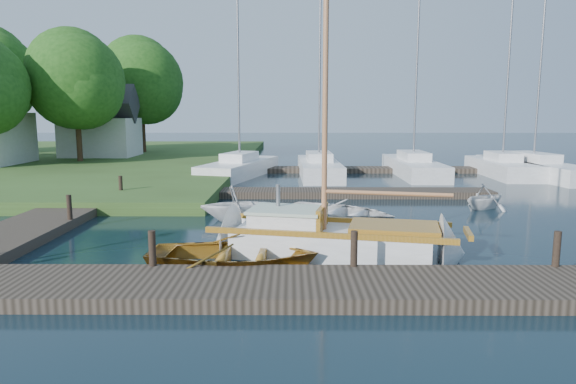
{
  "coord_description": "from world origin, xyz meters",
  "views": [
    {
      "loc": [
        0.1,
        -16.08,
        3.69
      ],
      "look_at": [
        0.0,
        0.0,
        1.2
      ],
      "focal_mm": 32.0,
      "sensor_mm": 36.0,
      "label": 1
    }
  ],
  "objects_px": {
    "dinghy": "(234,250)",
    "marina_boat_3": "(413,165)",
    "tender_c": "(339,210)",
    "marina_boat_4": "(502,166)",
    "tender_d": "(485,195)",
    "tree_7": "(141,81)",
    "mooring_post_4": "(69,207)",
    "sailboat": "(338,242)",
    "tender_b": "(236,201)",
    "mooring_post_2": "(354,249)",
    "marina_boat_5": "(533,167)",
    "mooring_post_5": "(121,185)",
    "tree_3": "(76,80)",
    "marina_boat_1": "(319,166)",
    "mooring_post_1": "(152,248)",
    "mooring_post_3": "(557,249)",
    "marina_boat_0": "(240,167)",
    "house_c": "(101,128)"
  },
  "relations": [
    {
      "from": "mooring_post_3",
      "to": "tender_c",
      "type": "height_order",
      "value": "mooring_post_3"
    },
    {
      "from": "tender_c",
      "to": "tree_7",
      "type": "bearing_deg",
      "value": 62.94
    },
    {
      "from": "tender_b",
      "to": "marina_boat_3",
      "type": "relative_size",
      "value": 0.2
    },
    {
      "from": "tender_b",
      "to": "marina_boat_1",
      "type": "relative_size",
      "value": 0.22
    },
    {
      "from": "mooring_post_1",
      "to": "tender_c",
      "type": "distance_m",
      "value": 7.72
    },
    {
      "from": "mooring_post_4",
      "to": "tender_c",
      "type": "relative_size",
      "value": 0.2
    },
    {
      "from": "marina_boat_0",
      "to": "marina_boat_4",
      "type": "height_order",
      "value": "marina_boat_0"
    },
    {
      "from": "mooring_post_5",
      "to": "tender_d",
      "type": "distance_m",
      "value": 14.7
    },
    {
      "from": "marina_boat_1",
      "to": "mooring_post_1",
      "type": "bearing_deg",
      "value": 164.9
    },
    {
      "from": "marina_boat_0",
      "to": "sailboat",
      "type": "bearing_deg",
      "value": -150.04
    },
    {
      "from": "marina_boat_3",
      "to": "tree_3",
      "type": "relative_size",
      "value": 1.42
    },
    {
      "from": "dinghy",
      "to": "sailboat",
      "type": "bearing_deg",
      "value": -63.64
    },
    {
      "from": "tender_d",
      "to": "marina_boat_4",
      "type": "height_order",
      "value": "marina_boat_4"
    },
    {
      "from": "mooring_post_5",
      "to": "tender_c",
      "type": "relative_size",
      "value": 0.2
    },
    {
      "from": "marina_boat_3",
      "to": "tender_c",
      "type": "bearing_deg",
      "value": 157.56
    },
    {
      "from": "tree_3",
      "to": "sailboat",
      "type": "bearing_deg",
      "value": -54.02
    },
    {
      "from": "mooring_post_2",
      "to": "mooring_post_5",
      "type": "height_order",
      "value": "same"
    },
    {
      "from": "tender_d",
      "to": "tree_3",
      "type": "bearing_deg",
      "value": 23.18
    },
    {
      "from": "mooring_post_4",
      "to": "tender_c",
      "type": "xyz_separation_m",
      "value": [
        8.73,
        1.1,
        -0.28
      ]
    },
    {
      "from": "marina_boat_4",
      "to": "marina_boat_3",
      "type": "bearing_deg",
      "value": 87.12
    },
    {
      "from": "mooring_post_5",
      "to": "sailboat",
      "type": "relative_size",
      "value": 0.08
    },
    {
      "from": "mooring_post_5",
      "to": "marina_boat_5",
      "type": "distance_m",
      "value": 22.98
    },
    {
      "from": "sailboat",
      "to": "tender_b",
      "type": "bearing_deg",
      "value": 136.8
    },
    {
      "from": "tender_b",
      "to": "marina_boat_0",
      "type": "height_order",
      "value": "marina_boat_0"
    },
    {
      "from": "mooring_post_1",
      "to": "mooring_post_4",
      "type": "distance_m",
      "value": 6.4
    },
    {
      "from": "marina_boat_4",
      "to": "tree_3",
      "type": "bearing_deg",
      "value": 83.47
    },
    {
      "from": "mooring_post_3",
      "to": "marina_boat_5",
      "type": "relative_size",
      "value": 0.08
    },
    {
      "from": "marina_boat_1",
      "to": "tree_3",
      "type": "xyz_separation_m",
      "value": [
        -15.74,
        4.06,
        5.24
      ]
    },
    {
      "from": "house_c",
      "to": "marina_boat_3",
      "type": "bearing_deg",
      "value": -19.09
    },
    {
      "from": "sailboat",
      "to": "tree_7",
      "type": "height_order",
      "value": "tree_7"
    },
    {
      "from": "mooring_post_4",
      "to": "tender_d",
      "type": "relative_size",
      "value": 0.39
    },
    {
      "from": "tree_7",
      "to": "mooring_post_4",
      "type": "bearing_deg",
      "value": -79.14
    },
    {
      "from": "mooring_post_4",
      "to": "sailboat",
      "type": "xyz_separation_m",
      "value": [
        8.32,
        -3.04,
        -0.36
      ]
    },
    {
      "from": "tender_c",
      "to": "marina_boat_1",
      "type": "height_order",
      "value": "marina_boat_1"
    },
    {
      "from": "dinghy",
      "to": "marina_boat_5",
      "type": "xyz_separation_m",
      "value": [
        15.51,
        17.94,
        0.14
      ]
    },
    {
      "from": "marina_boat_0",
      "to": "marina_boat_1",
      "type": "xyz_separation_m",
      "value": [
        4.65,
        0.21,
        -0.0
      ]
    },
    {
      "from": "mooring_post_4",
      "to": "mooring_post_5",
      "type": "height_order",
      "value": "same"
    },
    {
      "from": "mooring_post_2",
      "to": "marina_boat_5",
      "type": "distance_m",
      "value": 22.69
    },
    {
      "from": "marina_boat_0",
      "to": "marina_boat_5",
      "type": "height_order",
      "value": "marina_boat_0"
    },
    {
      "from": "mooring_post_1",
      "to": "mooring_post_4",
      "type": "bearing_deg",
      "value": 128.66
    },
    {
      "from": "mooring_post_1",
      "to": "sailboat",
      "type": "xyz_separation_m",
      "value": [
        4.32,
        1.96,
        -0.36
      ]
    },
    {
      "from": "tender_c",
      "to": "marina_boat_4",
      "type": "bearing_deg",
      "value": -5.62
    },
    {
      "from": "mooring_post_1",
      "to": "sailboat",
      "type": "height_order",
      "value": "sailboat"
    },
    {
      "from": "marina_boat_4",
      "to": "tender_d",
      "type": "bearing_deg",
      "value": 156.69
    },
    {
      "from": "tree_7",
      "to": "tender_c",
      "type": "bearing_deg",
      "value": -61.18
    },
    {
      "from": "dinghy",
      "to": "tender_c",
      "type": "distance_m",
      "value": 6.06
    },
    {
      "from": "marina_boat_3",
      "to": "mooring_post_2",
      "type": "bearing_deg",
      "value": 163.63
    },
    {
      "from": "sailboat",
      "to": "marina_boat_5",
      "type": "distance_m",
      "value": 21.21
    },
    {
      "from": "mooring_post_5",
      "to": "house_c",
      "type": "xyz_separation_m",
      "value": [
        -7.0,
        17.0,
        1.88
      ]
    },
    {
      "from": "dinghy",
      "to": "marina_boat_3",
      "type": "relative_size",
      "value": 0.33
    }
  ]
}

